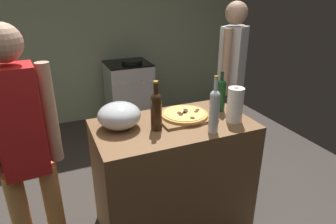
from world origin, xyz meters
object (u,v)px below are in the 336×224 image
(wine_bottle_dark, at_px, (221,94))
(stove, at_px, (129,93))
(paper_towel_roll, at_px, (235,105))
(wine_bottle_green, at_px, (156,109))
(wine_bottle_clear, at_px, (214,109))
(pizza, at_px, (184,114))
(person_in_red, at_px, (231,79))
(person_in_stripes, at_px, (25,150))
(mixing_bowl, at_px, (119,115))

(wine_bottle_dark, bearing_deg, stove, 95.13)
(wine_bottle_dark, relative_size, stove, 0.34)
(paper_towel_roll, height_order, wine_bottle_dark, wine_bottle_dark)
(wine_bottle_dark, xyz_separation_m, wine_bottle_green, (-0.58, -0.12, 0.01))
(wine_bottle_dark, relative_size, wine_bottle_clear, 0.81)
(paper_towel_roll, height_order, wine_bottle_clear, wine_bottle_clear)
(pizza, height_order, wine_bottle_dark, wine_bottle_dark)
(paper_towel_roll, bearing_deg, wine_bottle_green, 170.46)
(wine_bottle_dark, bearing_deg, person_in_red, 48.72)
(wine_bottle_clear, distance_m, person_in_stripes, 1.16)
(paper_towel_roll, xyz_separation_m, wine_bottle_clear, (-0.23, -0.09, 0.04))
(wine_bottle_green, distance_m, stove, 2.25)
(wine_bottle_green, bearing_deg, person_in_stripes, -176.76)
(mixing_bowl, bearing_deg, wine_bottle_clear, -29.16)
(paper_towel_roll, distance_m, wine_bottle_green, 0.57)
(wine_bottle_clear, xyz_separation_m, stove, (0.07, 2.31, -0.63))
(wine_bottle_green, bearing_deg, pizza, 20.38)
(paper_towel_roll, distance_m, wine_bottle_dark, 0.21)
(paper_towel_roll, relative_size, person_in_red, 0.15)
(paper_towel_roll, bearing_deg, mixing_bowl, 164.37)
(mixing_bowl, distance_m, wine_bottle_green, 0.26)
(mixing_bowl, height_order, paper_towel_roll, paper_towel_roll)
(pizza, bearing_deg, wine_bottle_green, -159.62)
(pizza, distance_m, stove, 2.09)
(mixing_bowl, bearing_deg, paper_towel_roll, -15.63)
(paper_towel_roll, height_order, person_in_stripes, person_in_stripes)
(person_in_stripes, bearing_deg, mixing_bowl, 16.08)
(mixing_bowl, xyz_separation_m, person_in_red, (1.24, 0.50, -0.02))
(wine_bottle_green, height_order, person_in_stripes, person_in_stripes)
(pizza, distance_m, person_in_stripes, 1.08)
(mixing_bowl, bearing_deg, wine_bottle_green, -29.37)
(pizza, relative_size, wine_bottle_dark, 1.09)
(paper_towel_roll, relative_size, wine_bottle_dark, 0.81)
(wine_bottle_green, bearing_deg, paper_towel_roll, -9.54)
(wine_bottle_clear, relative_size, person_in_red, 0.23)
(wine_bottle_clear, distance_m, person_in_red, 1.06)
(wine_bottle_green, bearing_deg, person_in_red, 31.38)
(wine_bottle_green, xyz_separation_m, person_in_stripes, (-0.81, -0.05, -0.10))
(paper_towel_roll, bearing_deg, person_in_stripes, 177.99)
(stove, relative_size, person_in_red, 0.54)
(mixing_bowl, xyz_separation_m, wine_bottle_dark, (0.80, -0.01, 0.05))
(person_in_stripes, bearing_deg, pizza, 7.54)
(mixing_bowl, distance_m, stove, 2.16)
(wine_bottle_clear, height_order, person_in_red, person_in_red)
(wine_bottle_clear, xyz_separation_m, person_in_stripes, (-1.15, 0.14, -0.11))
(paper_towel_roll, relative_size, person_in_stripes, 0.15)
(stove, height_order, person_in_red, person_in_red)
(wine_bottle_dark, height_order, person_in_red, person_in_red)
(wine_bottle_dark, height_order, wine_bottle_clear, wine_bottle_clear)
(pizza, distance_m, wine_bottle_dark, 0.34)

